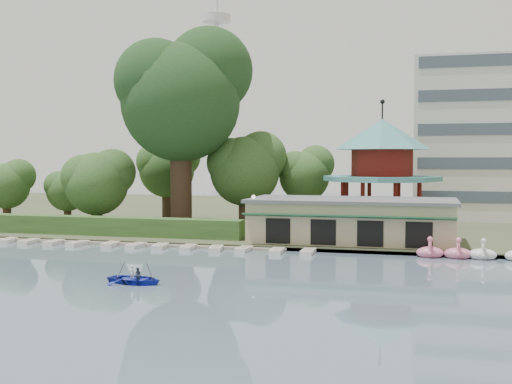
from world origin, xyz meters
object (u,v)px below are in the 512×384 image
(boathouse, at_px, (352,220))
(pavilion, at_px, (382,163))
(dock, at_px, (109,243))
(big_tree, at_px, (183,92))
(rowboat_with_passengers, at_px, (135,275))

(boathouse, relative_size, pavilion, 1.38)
(boathouse, height_order, pavilion, pavilion)
(dock, distance_m, big_tree, 18.85)
(boathouse, bearing_deg, rowboat_with_passengers, -117.91)
(pavilion, bearing_deg, dock, -148.34)
(dock, xyz_separation_m, big_tree, (3.17, 11.01, 14.97))
(boathouse, height_order, rowboat_with_passengers, boathouse)
(boathouse, relative_size, big_tree, 0.85)
(big_tree, bearing_deg, pavilion, 10.32)
(dock, distance_m, rowboat_with_passengers, 19.78)
(big_tree, bearing_deg, dock, -106.08)
(dock, xyz_separation_m, boathouse, (22.00, 4.77, 2.25))
(rowboat_with_passengers, bearing_deg, boathouse, 62.09)
(boathouse, distance_m, big_tree, 23.56)
(pavilion, height_order, rowboat_with_passengers, pavilion)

